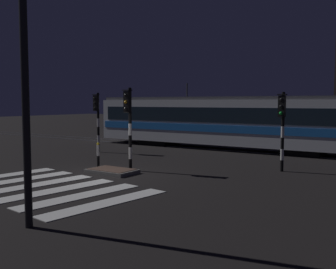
{
  "coord_description": "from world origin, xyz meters",
  "views": [
    {
      "loc": [
        10.95,
        -11.73,
        2.94
      ],
      "look_at": [
        0.57,
        3.87,
        1.4
      ],
      "focal_mm": 42.78,
      "sensor_mm": 36.0,
      "label": 1
    }
  ],
  "objects_px": {
    "tram": "(224,121)",
    "traffic_light_corner_far_left": "(97,113)",
    "traffic_light_corner_far_right": "(282,119)",
    "traffic_light_median_centre": "(129,116)",
    "street_lamp_near_kerb": "(14,14)",
    "bollard_island_edge": "(98,155)"
  },
  "relations": [
    {
      "from": "traffic_light_median_centre",
      "to": "tram",
      "type": "height_order",
      "value": "tram"
    },
    {
      "from": "traffic_light_median_centre",
      "to": "bollard_island_edge",
      "type": "xyz_separation_m",
      "value": [
        -1.82,
        0.04,
        -1.77
      ]
    },
    {
      "from": "traffic_light_corner_far_right",
      "to": "tram",
      "type": "bearing_deg",
      "value": 132.86
    },
    {
      "from": "street_lamp_near_kerb",
      "to": "tram",
      "type": "relative_size",
      "value": 0.43
    },
    {
      "from": "traffic_light_corner_far_right",
      "to": "traffic_light_corner_far_left",
      "type": "distance_m",
      "value": 10.97
    },
    {
      "from": "traffic_light_median_centre",
      "to": "traffic_light_corner_far_right",
      "type": "bearing_deg",
      "value": 31.81
    },
    {
      "from": "street_lamp_near_kerb",
      "to": "traffic_light_corner_far_left",
      "type": "bearing_deg",
      "value": 126.53
    },
    {
      "from": "bollard_island_edge",
      "to": "traffic_light_corner_far_left",
      "type": "bearing_deg",
      "value": 133.96
    },
    {
      "from": "street_lamp_near_kerb",
      "to": "bollard_island_edge",
      "type": "relative_size",
      "value": 6.96
    },
    {
      "from": "traffic_light_corner_far_left",
      "to": "bollard_island_edge",
      "type": "relative_size",
      "value": 3.11
    },
    {
      "from": "bollard_island_edge",
      "to": "street_lamp_near_kerb",
      "type": "bearing_deg",
      "value": -57.89
    },
    {
      "from": "traffic_light_median_centre",
      "to": "traffic_light_corner_far_left",
      "type": "relative_size",
      "value": 1.02
    },
    {
      "from": "traffic_light_corner_far_right",
      "to": "bollard_island_edge",
      "type": "bearing_deg",
      "value": -155.29
    },
    {
      "from": "traffic_light_median_centre",
      "to": "bollard_island_edge",
      "type": "relative_size",
      "value": 3.18
    },
    {
      "from": "traffic_light_corner_far_right",
      "to": "bollard_island_edge",
      "type": "xyz_separation_m",
      "value": [
        -7.28,
        -3.35,
        -1.65
      ]
    },
    {
      "from": "traffic_light_corner_far_right",
      "to": "traffic_light_corner_far_left",
      "type": "xyz_separation_m",
      "value": [
        -10.96,
        0.47,
        0.07
      ]
    },
    {
      "from": "traffic_light_median_centre",
      "to": "bollard_island_edge",
      "type": "bearing_deg",
      "value": 178.87
    },
    {
      "from": "traffic_light_median_centre",
      "to": "street_lamp_near_kerb",
      "type": "xyz_separation_m",
      "value": [
        2.93,
        -7.53,
        2.52
      ]
    },
    {
      "from": "traffic_light_corner_far_left",
      "to": "bollard_island_edge",
      "type": "bearing_deg",
      "value": -46.04
    },
    {
      "from": "traffic_light_corner_far_right",
      "to": "traffic_light_corner_far_left",
      "type": "relative_size",
      "value": 0.97
    },
    {
      "from": "tram",
      "to": "traffic_light_corner_far_left",
      "type": "bearing_deg",
      "value": -134.25
    },
    {
      "from": "traffic_light_corner_far_left",
      "to": "traffic_light_corner_far_right",
      "type": "bearing_deg",
      "value": -2.45
    }
  ]
}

